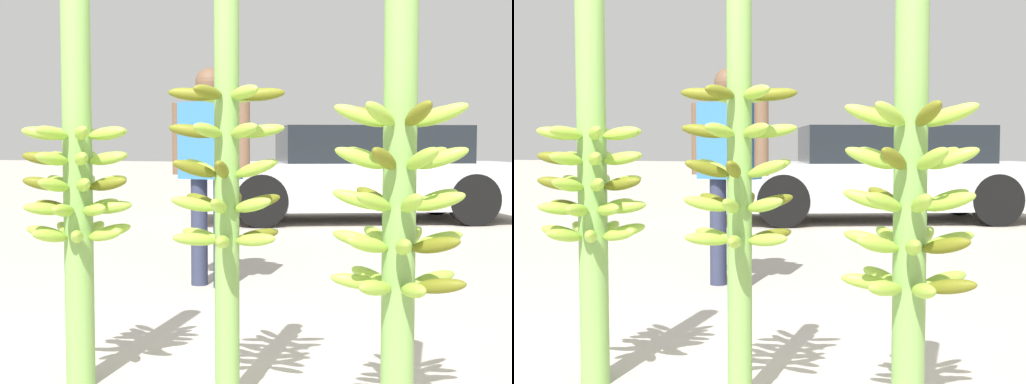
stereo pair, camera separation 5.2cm
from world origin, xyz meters
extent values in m
cylinder|color=#7AA851|center=(-0.75, 0.54, 0.84)|extent=(0.12, 0.12, 1.68)
ellipsoid|color=#93BC3D|center=(-0.66, 0.44, 1.08)|extent=(0.15, 0.17, 0.08)
ellipsoid|color=#93BC3D|center=(-0.61, 0.55, 1.08)|extent=(0.18, 0.06, 0.08)
ellipsoid|color=#93BC3D|center=(-0.66, 0.66, 1.08)|extent=(0.15, 0.17, 0.08)
ellipsoid|color=#93BC3D|center=(-0.79, 0.68, 1.08)|extent=(0.10, 0.18, 0.08)
ellipsoid|color=#93BC3D|center=(-0.88, 0.60, 1.08)|extent=(0.18, 0.12, 0.08)
ellipsoid|color=#93BC3D|center=(-0.87, 0.48, 1.08)|extent=(0.18, 0.13, 0.08)
ellipsoid|color=#93BC3D|center=(-0.77, 0.40, 1.08)|extent=(0.08, 0.18, 0.08)
ellipsoid|color=#93BC3D|center=(-0.78, 0.40, 0.98)|extent=(0.09, 0.18, 0.08)
ellipsoid|color=#93BC3D|center=(-0.66, 0.43, 0.98)|extent=(0.15, 0.17, 0.08)
ellipsoid|color=#93BC3D|center=(-0.61, 0.55, 0.98)|extent=(0.18, 0.06, 0.08)
ellipsoid|color=#93BC3D|center=(-0.66, 0.66, 0.98)|extent=(0.15, 0.17, 0.08)
ellipsoid|color=#93BC3D|center=(-0.78, 0.68, 0.98)|extent=(0.09, 0.18, 0.08)
ellipsoid|color=#93BC3D|center=(-0.88, 0.60, 0.98)|extent=(0.18, 0.12, 0.08)
ellipsoid|color=#656718|center=(-0.88, 0.48, 0.98)|extent=(0.18, 0.13, 0.08)
ellipsoid|color=#93BC3D|center=(-0.67, 0.66, 0.87)|extent=(0.14, 0.18, 0.08)
ellipsoid|color=#93BC3D|center=(-0.79, 0.68, 0.87)|extent=(0.10, 0.19, 0.08)
ellipsoid|color=#93BC3D|center=(-0.88, 0.59, 0.87)|extent=(0.18, 0.11, 0.08)
ellipsoid|color=#656718|center=(-0.87, 0.47, 0.87)|extent=(0.18, 0.13, 0.08)
ellipsoid|color=#93BC3D|center=(-0.77, 0.40, 0.87)|extent=(0.08, 0.18, 0.08)
ellipsoid|color=#93BC3D|center=(-0.65, 0.44, 0.87)|extent=(0.16, 0.17, 0.08)
ellipsoid|color=#656718|center=(-0.61, 0.55, 0.87)|extent=(0.18, 0.06, 0.08)
ellipsoid|color=#93BC3D|center=(-0.62, 0.60, 0.77)|extent=(0.18, 0.11, 0.07)
ellipsoid|color=#93BC3D|center=(-0.71, 0.68, 0.77)|extent=(0.10, 0.18, 0.07)
ellipsoid|color=#93BC3D|center=(-0.83, 0.66, 0.77)|extent=(0.14, 0.17, 0.07)
ellipsoid|color=#656718|center=(-0.89, 0.55, 0.77)|extent=(0.18, 0.06, 0.07)
ellipsoid|color=#93BC3D|center=(-0.84, 0.44, 0.77)|extent=(0.16, 0.17, 0.07)
ellipsoid|color=#93BC3D|center=(-0.73, 0.40, 0.77)|extent=(0.08, 0.18, 0.07)
ellipsoid|color=#93BC3D|center=(-0.62, 0.47, 0.77)|extent=(0.18, 0.13, 0.07)
ellipsoid|color=#93BC3D|center=(-0.76, 0.68, 0.66)|extent=(0.07, 0.18, 0.09)
ellipsoid|color=#93BC3D|center=(-0.87, 0.62, 0.66)|extent=(0.18, 0.14, 0.09)
ellipsoid|color=#93BC3D|center=(-0.88, 0.50, 0.66)|extent=(0.19, 0.10, 0.09)
ellipsoid|color=#93BC3D|center=(-0.80, 0.41, 0.66)|extent=(0.11, 0.19, 0.09)
ellipsoid|color=#93BC3D|center=(-0.68, 0.42, 0.66)|extent=(0.14, 0.18, 0.09)
ellipsoid|color=#93BC3D|center=(-0.61, 0.52, 0.66)|extent=(0.18, 0.07, 0.09)
ellipsoid|color=#93BC3D|center=(-0.65, 0.64, 0.66)|extent=(0.16, 0.16, 0.09)
cylinder|color=#7AA851|center=(-0.06, 0.52, 0.80)|extent=(0.10, 0.10, 1.59)
ellipsoid|color=#656718|center=(-0.18, 0.47, 1.23)|extent=(0.19, 0.11, 0.06)
ellipsoid|color=#656718|center=(-0.08, 0.38, 1.23)|extent=(0.08, 0.19, 0.06)
ellipsoid|color=#93BC3D|center=(0.05, 0.43, 1.23)|extent=(0.17, 0.15, 0.06)
ellipsoid|color=#656718|center=(0.07, 0.56, 1.23)|extent=(0.19, 0.11, 0.06)
ellipsoid|color=#93BC3D|center=(-0.04, 0.65, 1.23)|extent=(0.08, 0.19, 0.06)
ellipsoid|color=#93BC3D|center=(-0.16, 0.60, 1.23)|extent=(0.17, 0.15, 0.06)
ellipsoid|color=#93BC3D|center=(-0.03, 0.65, 1.09)|extent=(0.08, 0.19, 0.07)
ellipsoid|color=#93BC3D|center=(-0.16, 0.60, 1.09)|extent=(0.17, 0.16, 0.07)
ellipsoid|color=#656718|center=(-0.18, 0.47, 1.09)|extent=(0.19, 0.11, 0.07)
ellipsoid|color=#93BC3D|center=(-0.08, 0.38, 1.09)|extent=(0.08, 0.19, 0.07)
ellipsoid|color=#93BC3D|center=(0.05, 0.43, 1.09)|extent=(0.17, 0.16, 0.07)
ellipsoid|color=#93BC3D|center=(0.07, 0.56, 1.09)|extent=(0.19, 0.11, 0.07)
ellipsoid|color=#93BC3D|center=(-0.09, 0.64, 0.94)|extent=(0.09, 0.19, 0.10)
ellipsoid|color=#93BC3D|center=(-0.18, 0.55, 0.94)|extent=(0.19, 0.10, 0.10)
ellipsoid|color=#656718|center=(-0.15, 0.43, 0.94)|extent=(0.17, 0.16, 0.10)
ellipsoid|color=#656718|center=(-0.03, 0.39, 0.94)|extent=(0.09, 0.19, 0.10)
ellipsoid|color=#93BC3D|center=(0.07, 0.48, 0.94)|extent=(0.19, 0.10, 0.10)
ellipsoid|color=#93BC3D|center=(0.04, 0.61, 0.94)|extent=(0.17, 0.16, 0.10)
ellipsoid|color=#93BC3D|center=(-0.16, 0.43, 0.81)|extent=(0.18, 0.16, 0.09)
ellipsoid|color=#93BC3D|center=(-0.04, 0.39, 0.81)|extent=(0.08, 0.19, 0.09)
ellipsoid|color=#93BC3D|center=(0.07, 0.47, 0.81)|extent=(0.19, 0.11, 0.09)
ellipsoid|color=#656718|center=(0.05, 0.60, 0.81)|extent=(0.18, 0.16, 0.09)
ellipsoid|color=#656718|center=(-0.08, 0.65, 0.81)|extent=(0.08, 0.19, 0.09)
ellipsoid|color=#656718|center=(-0.18, 0.56, 0.81)|extent=(0.19, 0.11, 0.09)
ellipsoid|color=#93BC3D|center=(-0.09, 0.65, 0.67)|extent=(0.10, 0.19, 0.07)
ellipsoid|color=#93BC3D|center=(-0.19, 0.55, 0.67)|extent=(0.19, 0.09, 0.07)
ellipsoid|color=#93BC3D|center=(-0.15, 0.42, 0.67)|extent=(0.17, 0.17, 0.07)
ellipsoid|color=#93BC3D|center=(-0.02, 0.39, 0.67)|extent=(0.10, 0.19, 0.07)
ellipsoid|color=#93BC3D|center=(0.07, 0.48, 0.67)|extent=(0.19, 0.09, 0.07)
ellipsoid|color=#656718|center=(0.04, 0.61, 0.67)|extent=(0.17, 0.17, 0.07)
cylinder|color=#7AA851|center=(0.63, 0.36, 0.81)|extent=(0.11, 0.11, 1.63)
ellipsoid|color=#656718|center=(0.70, 0.24, 1.13)|extent=(0.14, 0.18, 0.11)
ellipsoid|color=#93BC3D|center=(0.76, 0.34, 1.13)|extent=(0.19, 0.07, 0.11)
ellipsoid|color=#93BC3D|center=(0.72, 0.45, 1.13)|extent=(0.16, 0.17, 0.11)
ellipsoid|color=#93BC3D|center=(0.61, 0.49, 1.13)|extent=(0.07, 0.19, 0.11)
ellipsoid|color=#656718|center=(0.51, 0.43, 1.13)|extent=(0.18, 0.14, 0.11)
ellipsoid|color=#93BC3D|center=(0.50, 0.31, 1.13)|extent=(0.19, 0.11, 0.11)
ellipsoid|color=#93BC3D|center=(0.59, 0.23, 1.13)|extent=(0.11, 0.19, 0.11)
ellipsoid|color=#656718|center=(0.60, 0.22, 0.99)|extent=(0.09, 0.19, 0.10)
ellipsoid|color=#93BC3D|center=(0.71, 0.25, 0.99)|extent=(0.15, 0.17, 0.10)
ellipsoid|color=#93BC3D|center=(0.77, 0.36, 0.99)|extent=(0.18, 0.05, 0.10)
ellipsoid|color=#93BC3D|center=(0.71, 0.46, 0.99)|extent=(0.15, 0.18, 0.10)
ellipsoid|color=#93BC3D|center=(0.60, 0.49, 0.99)|extent=(0.09, 0.19, 0.10)
ellipsoid|color=#93BC3D|center=(0.51, 0.41, 0.99)|extent=(0.19, 0.12, 0.10)
ellipsoid|color=#93BC3D|center=(0.51, 0.30, 0.99)|extent=(0.19, 0.13, 0.10)
ellipsoid|color=#93BC3D|center=(0.74, 0.44, 0.85)|extent=(0.18, 0.15, 0.10)
ellipsoid|color=#656718|center=(0.63, 0.49, 0.85)|extent=(0.05, 0.19, 0.10)
ellipsoid|color=#656718|center=(0.52, 0.44, 0.85)|extent=(0.17, 0.16, 0.10)
ellipsoid|color=#93BC3D|center=(0.49, 0.33, 0.85)|extent=(0.19, 0.09, 0.10)
ellipsoid|color=#93BC3D|center=(0.57, 0.23, 0.85)|extent=(0.13, 0.19, 0.10)
ellipsoid|color=#93BC3D|center=(0.69, 0.23, 0.85)|extent=(0.12, 0.19, 0.10)
ellipsoid|color=#93BC3D|center=(0.76, 0.32, 0.85)|extent=(0.19, 0.09, 0.10)
ellipsoid|color=#93BC3D|center=(0.55, 0.25, 0.71)|extent=(0.15, 0.18, 0.09)
ellipsoid|color=#93BC3D|center=(0.66, 0.22, 0.71)|extent=(0.09, 0.19, 0.09)
ellipsoid|color=#656718|center=(0.76, 0.30, 0.71)|extent=(0.19, 0.12, 0.09)
ellipsoid|color=#93BC3D|center=(0.75, 0.42, 0.71)|extent=(0.19, 0.13, 0.09)
ellipsoid|color=#93BC3D|center=(0.66, 0.49, 0.71)|extent=(0.08, 0.19, 0.09)
ellipsoid|color=#93BC3D|center=(0.54, 0.46, 0.71)|extent=(0.16, 0.17, 0.09)
ellipsoid|color=#93BC3D|center=(0.49, 0.35, 0.71)|extent=(0.19, 0.06, 0.09)
ellipsoid|color=#93BC3D|center=(0.62, 0.50, 0.57)|extent=(0.06, 0.19, 0.08)
ellipsoid|color=#93BC3D|center=(0.52, 0.44, 0.57)|extent=(0.18, 0.15, 0.08)
ellipsoid|color=#93BC3D|center=(0.50, 0.32, 0.57)|extent=(0.19, 0.10, 0.08)
ellipsoid|color=#93BC3D|center=(0.58, 0.23, 0.57)|extent=(0.12, 0.19, 0.08)
ellipsoid|color=#93BC3D|center=(0.70, 0.23, 0.57)|extent=(0.13, 0.18, 0.08)
ellipsoid|color=#656718|center=(0.77, 0.33, 0.57)|extent=(0.19, 0.08, 0.08)
ellipsoid|color=#93BC3D|center=(0.73, 0.45, 0.57)|extent=(0.17, 0.16, 0.08)
cylinder|color=#2D334C|center=(-1.18, 2.74, 0.39)|extent=(0.14, 0.14, 0.79)
cylinder|color=#2D334C|center=(-0.99, 2.71, 0.39)|extent=(0.14, 0.14, 0.79)
cube|color=#3372B2|center=(-1.09, 2.73, 1.07)|extent=(0.47, 0.28, 0.56)
cylinder|color=brown|center=(-1.36, 2.78, 1.08)|extent=(0.12, 0.12, 0.53)
cylinder|color=brown|center=(-0.81, 2.67, 1.08)|extent=(0.12, 0.12, 0.53)
sphere|color=brown|center=(-1.09, 2.73, 1.49)|extent=(0.21, 0.21, 0.21)
cube|color=silver|center=(-1.04, 7.66, 0.49)|extent=(4.73, 3.34, 0.62)
cube|color=black|center=(-0.88, 7.73, 1.05)|extent=(2.86, 2.41, 0.49)
cylinder|color=black|center=(-1.98, 6.40, 0.34)|extent=(0.69, 0.46, 0.67)
cylinder|color=black|center=(-2.60, 7.80, 0.34)|extent=(0.69, 0.46, 0.67)
cylinder|color=black|center=(0.53, 7.51, 0.34)|extent=(0.69, 0.46, 0.67)
cylinder|color=black|center=(-0.10, 8.91, 0.34)|extent=(0.69, 0.46, 0.67)
camera|label=1|loc=(0.98, -2.03, 1.03)|focal=50.00mm
camera|label=2|loc=(1.03, -2.02, 1.03)|focal=50.00mm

